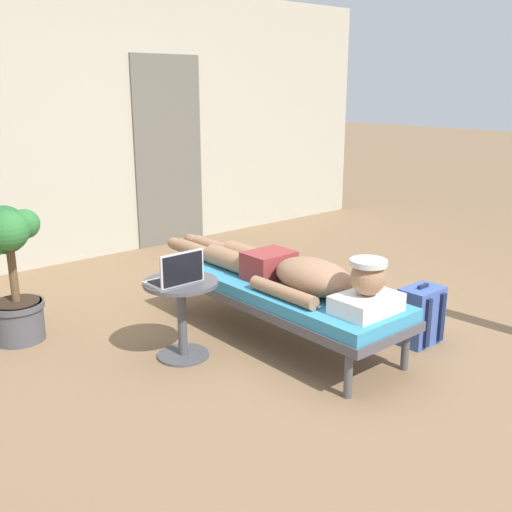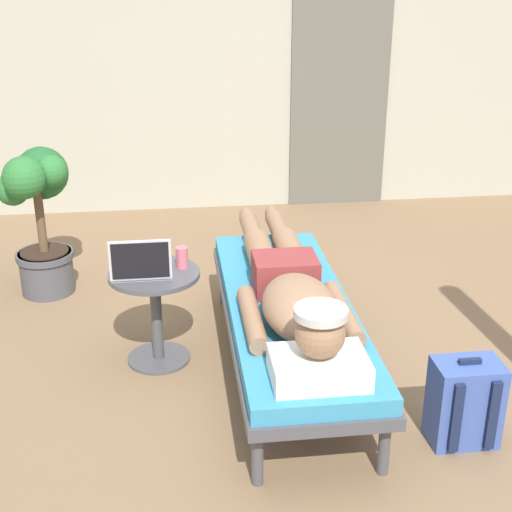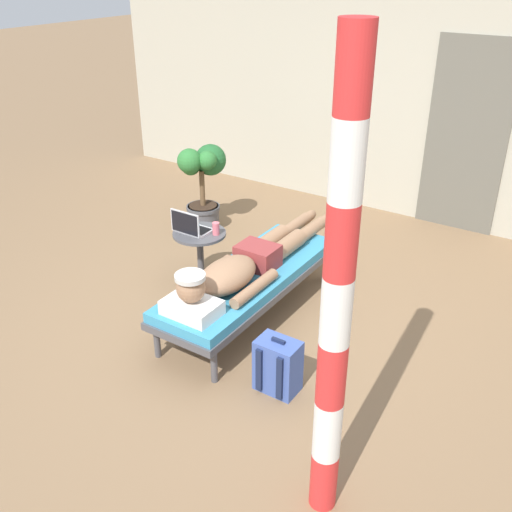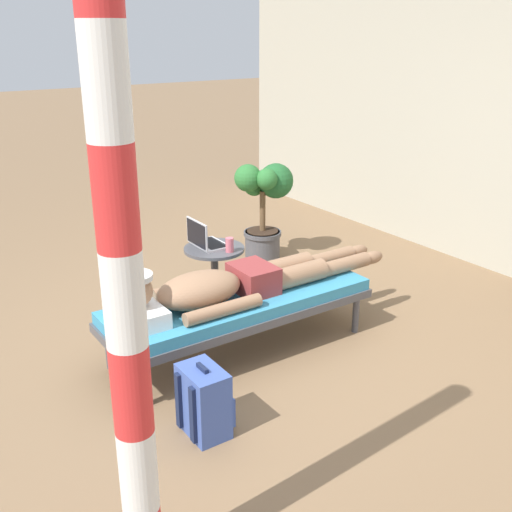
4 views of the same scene
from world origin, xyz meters
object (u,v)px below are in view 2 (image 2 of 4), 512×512
Objects in this scene: lounge_chair at (288,313)px; side_table at (156,301)px; potted_plant at (39,209)px; person_reclining at (292,289)px; backpack at (464,402)px; laptop at (141,267)px; drink_glass at (182,257)px.

side_table is (-0.68, 0.21, 0.01)m from lounge_chair.
potted_plant is (-0.73, 0.99, 0.21)m from side_table.
potted_plant reaches higher than person_reclining.
person_reclining reaches higher than backpack.
laptop is (-0.74, 0.15, 0.24)m from lounge_chair.
drink_glass is 1.28m from potted_plant.
laptop is at bearing -57.40° from potted_plant.
backpack is (0.69, -0.68, -0.15)m from lounge_chair.
drink_glass is (-0.53, 0.26, 0.23)m from lounge_chair.
drink_glass is at bearing -47.00° from potted_plant.
side_table reaches higher than lounge_chair.
person_reclining is at bearing -17.48° from laptop.
person_reclining is 0.78m from laptop.
laptop is 0.73× the size of backpack.
laptop is (-0.74, 0.23, 0.06)m from person_reclining.
laptop is (-0.06, -0.05, 0.23)m from side_table.
laptop reaches higher than person_reclining.
side_table is at bearing -53.75° from potted_plant.
potted_plant is at bearing 126.25° from side_table.
lounge_chair is 0.19m from person_reclining.
person_reclining is 0.97m from backpack.
potted_plant is (-0.88, 0.94, -0.02)m from drink_glass.
lounge_chair is 0.63m from drink_glass.
person_reclining is at bearing -32.28° from drink_glass.
backpack is 2.83m from potted_plant.
backpack is at bearing -40.84° from person_reclining.
potted_plant reaches higher than laptop.
person_reclining is at bearing -42.18° from potted_plant.
person_reclining is at bearing -22.69° from side_table.
drink_glass is at bearing 147.72° from person_reclining.
person_reclining reaches higher than side_table.
laptop reaches higher than drink_glass.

